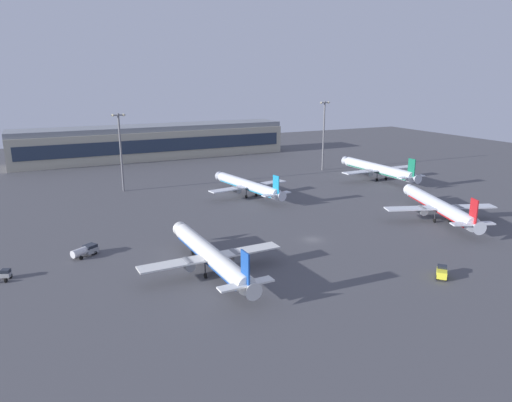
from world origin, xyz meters
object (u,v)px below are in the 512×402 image
pushback_tug (6,274)px  apron_light_central (121,148)px  airplane_far_stand (440,207)px  airplane_taxiway_distant (248,186)px  fuel_truck (85,250)px  apron_light_east (324,132)px  airplane_mid_apron (378,169)px  baggage_tractor (442,272)px  airplane_terminal_side (211,256)px

pushback_tug → apron_light_central: 77.08m
airplane_far_stand → airplane_taxiway_distant: (-37.45, 48.87, -0.27)m
airplane_far_stand → fuel_truck: size_ratio=6.18×
airplane_far_stand → pushback_tug: size_ratio=11.28×
pushback_tug → apron_light_east: (121.58, 68.66, 15.67)m
airplane_mid_apron → apron_light_central: size_ratio=1.57×
baggage_tractor → apron_light_central: (-44.61, 104.51, 14.44)m
airplane_terminal_side → apron_light_east: apron_light_east is taller
airplane_mid_apron → fuel_truck: airplane_mid_apron is taller
airplane_terminal_side → apron_light_central: size_ratio=1.44×
airplane_mid_apron → pushback_tug: size_ratio=12.19×
airplane_far_stand → airplane_mid_apron: (20.39, 50.75, 0.20)m
airplane_far_stand → airplane_taxiway_distant: 61.57m
fuel_truck → apron_light_central: 65.19m
airplane_mid_apron → apron_light_east: (-9.10, 26.09, 12.55)m
apron_light_central → pushback_tug: bearing=-118.1°
apron_light_central → airplane_mid_apron: bearing=-14.3°
airplane_terminal_side → pushback_tug: airplane_terminal_side is taller
airplane_terminal_side → airplane_taxiway_distant: airplane_terminal_side is taller
airplane_taxiway_distant → baggage_tractor: airplane_taxiway_distant is taller
airplane_mid_apron → airplane_taxiway_distant: airplane_mid_apron is taller
airplane_terminal_side → pushback_tug: 41.60m
airplane_terminal_side → airplane_far_stand: size_ratio=0.99×
airplane_far_stand → pushback_tug: bearing=-164.9°
airplane_far_stand → baggage_tractor: airplane_far_stand is taller
airplane_mid_apron → pushback_tug: airplane_mid_apron is taller
airplane_taxiway_distant → baggage_tractor: 78.81m
airplane_far_stand → fuel_truck: airplane_far_stand is taller
airplane_far_stand → baggage_tractor: (-30.08, -29.55, -2.81)m
airplane_far_stand → apron_light_central: 106.46m
airplane_mid_apron → fuel_truck: bearing=-163.3°
airplane_taxiway_distant → pushback_tug: airplane_taxiway_distant is taller
baggage_tractor → apron_light_east: (41.37, 106.38, 15.56)m
baggage_tractor → pushback_tug: bearing=-158.5°
baggage_tractor → fuel_truck: bearing=-167.8°
airplane_terminal_side → fuel_truck: 31.22m
airplane_mid_apron → airplane_taxiway_distant: (-57.84, -1.87, -0.46)m
airplane_far_stand → apron_light_central: apron_light_central is taller
pushback_tug → baggage_tractor: baggage_tractor is taller
airplane_mid_apron → airplane_far_stand: bearing=-112.8°
airplane_taxiway_distant → apron_light_central: 47.00m
fuel_truck → airplane_taxiway_distant: bearing=89.2°
airplane_terminal_side → airplane_mid_apron: (92.00, 57.64, 0.35)m
airplane_mid_apron → airplane_taxiway_distant: bearing=-179.0°
airplane_terminal_side → apron_light_central: bearing=90.1°
airplane_taxiway_distant → pushback_tug: bearing=-160.5°
airplane_mid_apron → apron_light_east: apron_light_east is taller
airplane_mid_apron → fuel_truck: (-114.67, -36.30, -2.82)m
airplane_terminal_side → pushback_tug: size_ratio=11.19×
pushback_tug → baggage_tractor: 88.64m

